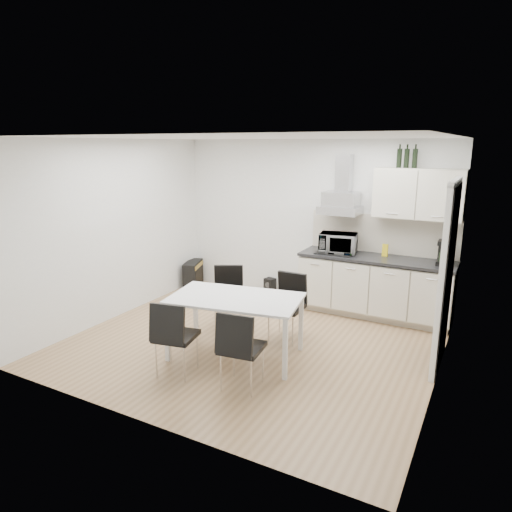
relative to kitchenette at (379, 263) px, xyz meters
The scene contains 15 objects.
ground 2.26m from the kitchenette, 124.39° to the right, with size 4.50×4.50×0.00m, color #A6835C.
wall_back 1.30m from the kitchenette, 167.41° to the left, with size 4.50×0.10×2.60m, color white.
wall_front 3.95m from the kitchenette, 107.64° to the right, with size 4.50×0.10×2.60m, color white.
wall_left 3.88m from the kitchenette, 153.22° to the right, with size 0.10×4.00×2.60m, color white.
wall_right 2.09m from the kitchenette, 58.51° to the right, with size 0.10×4.00×2.60m, color white.
ceiling 2.75m from the kitchenette, 124.39° to the right, with size 4.50×4.50×0.00m, color white.
doorway 1.58m from the kitchenette, 49.20° to the right, with size 0.08×1.04×2.10m, color white.
kitchenette is the anchor object (origin of this frame).
dining_table 2.45m from the kitchenette, 119.09° to the right, with size 1.67×1.14×0.75m.
chair_far_left 2.28m from the kitchenette, 138.84° to the right, with size 0.44×0.50×0.88m, color black, non-canonical shape.
chair_far_right 1.70m from the kitchenette, 120.47° to the right, with size 0.44×0.50×0.88m, color black, non-canonical shape.
chair_near_left 3.25m from the kitchenette, 118.49° to the right, with size 0.44×0.50×0.88m, color black, non-canonical shape.
chair_near_right 2.87m from the kitchenette, 105.17° to the right, with size 0.44×0.50×0.88m, color black, non-canonical shape.
guitar_amp 3.36m from the kitchenette, behind, with size 0.40×0.59×0.46m.
floor_speaker 2.00m from the kitchenette, behind, with size 0.17×0.15×0.28m, color black.
Camera 1 is at (2.65, -4.82, 2.53)m, focal length 32.00 mm.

